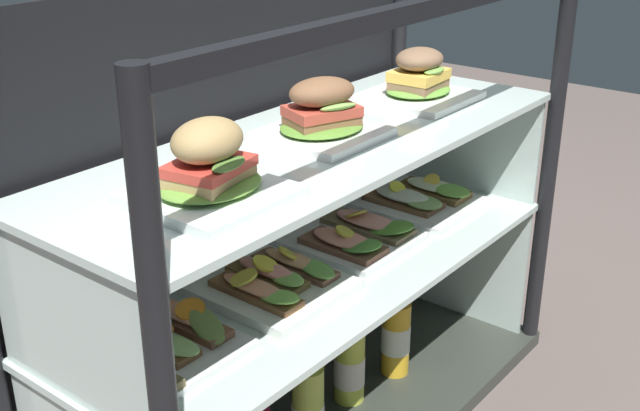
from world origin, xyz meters
TOP-DOWN VIEW (x-y plane):
  - case_frame at (0.00, 0.11)m, footprint 1.13×0.43m
  - riser_lower_tier at (0.00, 0.00)m, footprint 1.06×0.36m
  - shelf_lower_glass at (0.00, 0.00)m, footprint 1.08×0.38m
  - riser_upper_tier at (0.00, 0.00)m, footprint 1.06×0.36m
  - shelf_upper_glass at (0.00, 0.00)m, footprint 1.08×0.38m
  - plated_roll_sandwich_center at (-0.32, -0.05)m, footprint 0.20×0.20m
  - plated_roll_sandwich_right_of_center at (0.01, 0.00)m, footprint 0.19×0.19m
  - plated_roll_sandwich_near_right_corner at (0.32, 0.00)m, footprint 0.20×0.20m
  - open_sandwich_tray_right_of_center at (-0.38, 0.02)m, footprint 0.22×0.24m
  - open_sandwich_tray_mid_right at (-0.12, 0.00)m, footprint 0.22×0.24m
  - open_sandwich_tray_near_left_corner at (0.12, 0.01)m, footprint 0.22×0.24m
  - open_sandwich_tray_center at (0.37, 0.01)m, footprint 0.22×0.24m
  - juice_bottle_front_middle at (-0.09, -0.04)m, footprint 0.06×0.06m
  - juice_bottle_near_post at (0.08, -0.02)m, footprint 0.06×0.06m
  - juice_bottle_back_left at (0.22, -0.04)m, footprint 0.06×0.06m

SIDE VIEW (x-z plane):
  - juice_bottle_back_left at x=0.22m, z-range 0.01..0.24m
  - juice_bottle_front_middle at x=-0.09m, z-range 0.01..0.25m
  - juice_bottle_near_post at x=0.08m, z-range 0.01..0.26m
  - riser_lower_tier at x=0.00m, z-range 0.03..0.35m
  - shelf_lower_glass at x=0.00m, z-range 0.35..0.36m
  - open_sandwich_tray_center at x=0.37m, z-range 0.35..0.41m
  - open_sandwich_tray_near_left_corner at x=0.12m, z-range 0.35..0.41m
  - open_sandwich_tray_right_of_center at x=-0.38m, z-range 0.35..0.41m
  - open_sandwich_tray_mid_right at x=-0.12m, z-range 0.35..0.42m
  - case_frame at x=0.00m, z-range 0.04..0.92m
  - riser_upper_tier at x=0.00m, z-range 0.36..0.60m
  - shelf_upper_glass at x=0.00m, z-range 0.60..0.62m
  - plated_roll_sandwich_near_right_corner at x=0.32m, z-range 0.60..0.71m
  - plated_roll_sandwich_right_of_center at x=0.01m, z-range 0.60..0.71m
  - plated_roll_sandwich_center at x=-0.32m, z-range 0.60..0.72m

